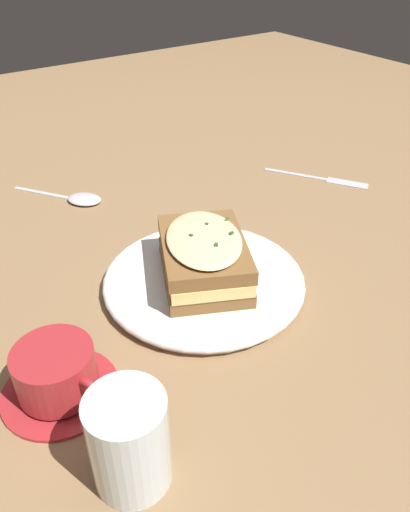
{
  "coord_description": "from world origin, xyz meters",
  "views": [
    {
      "loc": [
        -0.43,
        0.3,
        0.42
      ],
      "look_at": [
        0.0,
        -0.0,
        0.05
      ],
      "focal_mm": 35.0,
      "sensor_mm": 36.0,
      "label": 1
    }
  ],
  "objects": [
    {
      "name": "teacup_with_saucer",
      "position": [
        -0.06,
        0.22,
        0.03
      ],
      "size": [
        0.13,
        0.12,
        0.06
      ],
      "rotation": [
        0.0,
        0.0,
        3.46
      ],
      "color": "#AD282D",
      "rests_on": "ground_plane"
    },
    {
      "name": "sandwich",
      "position": [
        0.0,
        -0.0,
        0.05
      ],
      "size": [
        0.18,
        0.16,
        0.07
      ],
      "rotation": [
        0.0,
        0.0,
        2.69
      ],
      "color": "brown",
      "rests_on": "dinner_plate"
    },
    {
      "name": "dinner_plate",
      "position": [
        0.0,
        -0.0,
        0.01
      ],
      "size": [
        0.27,
        0.27,
        0.02
      ],
      "color": "white",
      "rests_on": "ground_plane"
    },
    {
      "name": "spoon",
      "position": [
        0.32,
        0.04,
        0.0
      ],
      "size": [
        0.16,
        0.12,
        0.01
      ],
      "rotation": [
        0.0,
        0.0,
        2.17
      ],
      "color": "silver",
      "rests_on": "ground_plane"
    },
    {
      "name": "ground_plane",
      "position": [
        0.0,
        0.0,
        0.0
      ],
      "size": [
        2.4,
        2.4,
        0.0
      ],
      "primitive_type": "plane",
      "color": "olive"
    },
    {
      "name": "water_glass",
      "position": [
        -0.18,
        0.21,
        0.05
      ],
      "size": [
        0.07,
        0.07,
        0.1
      ],
      "primitive_type": "cylinder",
      "color": "silver",
      "rests_on": "ground_plane"
    },
    {
      "name": "fork",
      "position": [
        0.13,
        -0.37,
        0.0
      ],
      "size": [
        0.17,
        0.12,
        0.0
      ],
      "rotation": [
        0.0,
        0.0,
        2.13
      ],
      "color": "silver",
      "rests_on": "ground_plane"
    }
  ]
}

